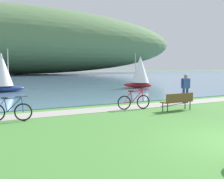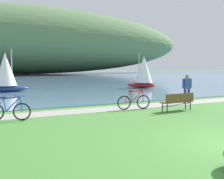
{
  "view_description": "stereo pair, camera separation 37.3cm",
  "coord_description": "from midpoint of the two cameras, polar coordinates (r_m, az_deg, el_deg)",
  "views": [
    {
      "loc": [
        -7.28,
        -5.07,
        2.24
      ],
      "look_at": [
        -0.13,
        7.74,
        1.0
      ],
      "focal_mm": 45.93,
      "sensor_mm": 36.0,
      "label": 1
    },
    {
      "loc": [
        -6.95,
        -5.25,
        2.24
      ],
      "look_at": [
        -0.13,
        7.74,
        1.0
      ],
      "focal_mm": 45.93,
      "sensor_mm": 36.0,
      "label": 2
    }
  ],
  "objects": [
    {
      "name": "distant_hillside",
      "position": [
        76.87,
        -18.32,
        9.32
      ],
      "size": [
        93.26,
        28.0,
        17.13
      ],
      "primitive_type": "ellipsoid",
      "color": "#567A4C",
      "rests_on": "bay_water"
    },
    {
      "name": "shoreline_path",
      "position": [
        14.9,
        -0.29,
        -3.79
      ],
      "size": [
        60.0,
        1.5,
        0.01
      ],
      "primitive_type": "cube",
      "color": "#A39E93",
      "rests_on": "ground"
    },
    {
      "name": "park_bench_near_camera",
      "position": [
        14.45,
        12.27,
        -2.11
      ],
      "size": [
        1.82,
        0.57,
        0.88
      ],
      "color": "brown",
      "rests_on": "ground"
    },
    {
      "name": "bicycle_leaning_near_bench",
      "position": [
        12.26,
        -20.51,
        -4.11
      ],
      "size": [
        1.68,
        0.66,
        1.01
      ],
      "color": "black",
      "rests_on": "ground"
    },
    {
      "name": "bicycle_beside_path",
      "position": [
        14.66,
        3.66,
        -2.4
      ],
      "size": [
        1.75,
        0.38,
        1.01
      ],
      "color": "black",
      "rests_on": "ground"
    },
    {
      "name": "person_at_shoreline",
      "position": [
        17.44,
        13.84,
        0.54
      ],
      "size": [
        0.6,
        0.3,
        1.71
      ],
      "color": "#282D47",
      "rests_on": "ground"
    },
    {
      "name": "sailboat_toward_hillside",
      "position": [
        28.42,
        5.2,
        3.6
      ],
      "size": [
        2.61,
        2.81,
        3.41
      ],
      "color": "#B22323",
      "rests_on": "bay_water"
    },
    {
      "name": "sailboat_far_off",
      "position": [
        25.22,
        -21.43,
        3.29
      ],
      "size": [
        3.04,
        1.83,
        3.55
      ],
      "color": "navy",
      "rests_on": "bay_water"
    }
  ]
}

